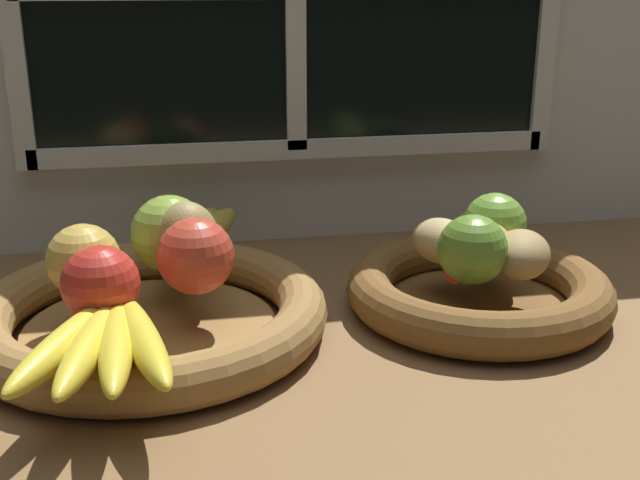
{
  "coord_description": "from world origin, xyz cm",
  "views": [
    {
      "loc": [
        -14.7,
        -68.0,
        32.74
      ],
      "look_at": [
        -1.72,
        2.27,
        8.55
      ],
      "focal_mm": 44.4,
      "sensor_mm": 36.0,
      "label": 1
    }
  ],
  "objects_px": {
    "potato_large": "(481,245)",
    "apple_golden_left": "(84,260)",
    "apple_red_front": "(101,284)",
    "potato_back": "(484,231)",
    "banana_bunch_back": "(188,234)",
    "fruit_bowl_left": "(150,315)",
    "pear_brown": "(186,239)",
    "apple_green_back": "(170,233)",
    "potato_oblong": "(442,241)",
    "potato_small": "(521,254)",
    "lime_near": "(472,250)",
    "lime_far": "(494,225)",
    "chili_pepper": "(489,259)",
    "apple_red_right": "(196,256)",
    "banana_bunch_front": "(105,339)",
    "fruit_bowl_right": "(478,291)"
  },
  "relations": [
    {
      "from": "potato_large",
      "to": "apple_golden_left",
      "type": "bearing_deg",
      "value": 179.97
    },
    {
      "from": "apple_red_front",
      "to": "potato_back",
      "type": "bearing_deg",
      "value": 14.83
    },
    {
      "from": "banana_bunch_back",
      "to": "potato_large",
      "type": "height_order",
      "value": "potato_large"
    },
    {
      "from": "fruit_bowl_left",
      "to": "pear_brown",
      "type": "relative_size",
      "value": 4.49
    },
    {
      "from": "apple_green_back",
      "to": "apple_red_front",
      "type": "relative_size",
      "value": 1.16
    },
    {
      "from": "potato_back",
      "to": "potato_oblong",
      "type": "relative_size",
      "value": 0.94
    },
    {
      "from": "potato_small",
      "to": "lime_near",
      "type": "xyz_separation_m",
      "value": [
        -0.05,
        -0.01,
        0.01
      ]
    },
    {
      "from": "banana_bunch_back",
      "to": "lime_far",
      "type": "xyz_separation_m",
      "value": [
        0.31,
        -0.08,
        0.02
      ]
    },
    {
      "from": "chili_pepper",
      "to": "apple_green_back",
      "type": "bearing_deg",
      "value": 138.01
    },
    {
      "from": "apple_red_right",
      "to": "potato_small",
      "type": "bearing_deg",
      "value": -3.11
    },
    {
      "from": "apple_golden_left",
      "to": "banana_bunch_front",
      "type": "height_order",
      "value": "apple_golden_left"
    },
    {
      "from": "pear_brown",
      "to": "potato_oblong",
      "type": "xyz_separation_m",
      "value": [
        0.26,
        -0.01,
        -0.01
      ]
    },
    {
      "from": "apple_red_front",
      "to": "pear_brown",
      "type": "distance_m",
      "value": 0.12
    },
    {
      "from": "fruit_bowl_left",
      "to": "banana_bunch_front",
      "type": "xyz_separation_m",
      "value": [
        -0.03,
        -0.13,
        0.04
      ]
    },
    {
      "from": "apple_red_front",
      "to": "apple_golden_left",
      "type": "distance_m",
      "value": 0.06
    },
    {
      "from": "banana_bunch_back",
      "to": "lime_far",
      "type": "bearing_deg",
      "value": -14.53
    },
    {
      "from": "apple_red_front",
      "to": "lime_near",
      "type": "distance_m",
      "value": 0.34
    },
    {
      "from": "banana_bunch_back",
      "to": "potato_back",
      "type": "height_order",
      "value": "potato_back"
    },
    {
      "from": "apple_green_back",
      "to": "pear_brown",
      "type": "relative_size",
      "value": 1.03
    },
    {
      "from": "fruit_bowl_right",
      "to": "lime_far",
      "type": "height_order",
      "value": "lime_far"
    },
    {
      "from": "fruit_bowl_right",
      "to": "potato_oblong",
      "type": "xyz_separation_m",
      "value": [
        -0.03,
        0.03,
        0.05
      ]
    },
    {
      "from": "banana_bunch_back",
      "to": "lime_near",
      "type": "height_order",
      "value": "lime_near"
    },
    {
      "from": "banana_bunch_front",
      "to": "potato_back",
      "type": "height_order",
      "value": "potato_back"
    },
    {
      "from": "pear_brown",
      "to": "potato_back",
      "type": "xyz_separation_m",
      "value": [
        0.31,
        0.01,
        -0.01
      ]
    },
    {
      "from": "apple_green_back",
      "to": "banana_bunch_front",
      "type": "bearing_deg",
      "value": -106.07
    },
    {
      "from": "fruit_bowl_right",
      "to": "chili_pepper",
      "type": "height_order",
      "value": "chili_pepper"
    },
    {
      "from": "fruit_bowl_right",
      "to": "apple_golden_left",
      "type": "height_order",
      "value": "apple_golden_left"
    },
    {
      "from": "fruit_bowl_left",
      "to": "potato_small",
      "type": "xyz_separation_m",
      "value": [
        0.36,
        -0.03,
        0.05
      ]
    },
    {
      "from": "potato_oblong",
      "to": "chili_pepper",
      "type": "bearing_deg",
      "value": -37.25
    },
    {
      "from": "pear_brown",
      "to": "apple_red_front",
      "type": "bearing_deg",
      "value": -128.21
    },
    {
      "from": "potato_back",
      "to": "chili_pepper",
      "type": "height_order",
      "value": "potato_back"
    },
    {
      "from": "fruit_bowl_right",
      "to": "potato_back",
      "type": "height_order",
      "value": "potato_back"
    },
    {
      "from": "fruit_bowl_right",
      "to": "banana_bunch_front",
      "type": "bearing_deg",
      "value": -160.35
    },
    {
      "from": "lime_far",
      "to": "banana_bunch_back",
      "type": "bearing_deg",
      "value": 165.47
    },
    {
      "from": "chili_pepper",
      "to": "fruit_bowl_right",
      "type": "bearing_deg",
      "value": 113.91
    },
    {
      "from": "apple_green_back",
      "to": "lime_far",
      "type": "bearing_deg",
      "value": -2.74
    },
    {
      "from": "apple_red_right",
      "to": "lime_near",
      "type": "relative_size",
      "value": 1.07
    },
    {
      "from": "banana_bunch_front",
      "to": "lime_far",
      "type": "distance_m",
      "value": 0.42
    },
    {
      "from": "potato_large",
      "to": "potato_oblong",
      "type": "bearing_deg",
      "value": 142.13
    },
    {
      "from": "fruit_bowl_left",
      "to": "potato_oblong",
      "type": "height_order",
      "value": "potato_oblong"
    },
    {
      "from": "fruit_bowl_left",
      "to": "potato_back",
      "type": "bearing_deg",
      "value": 6.57
    },
    {
      "from": "apple_red_front",
      "to": "banana_bunch_front",
      "type": "xyz_separation_m",
      "value": [
        0.01,
        -0.07,
        -0.02
      ]
    },
    {
      "from": "banana_bunch_back",
      "to": "pear_brown",
      "type": "bearing_deg",
      "value": -91.59
    },
    {
      "from": "potato_oblong",
      "to": "potato_large",
      "type": "relative_size",
      "value": 1.13
    },
    {
      "from": "fruit_bowl_right",
      "to": "pear_brown",
      "type": "distance_m",
      "value": 0.3
    },
    {
      "from": "lime_far",
      "to": "chili_pepper",
      "type": "xyz_separation_m",
      "value": [
        -0.02,
        -0.04,
        -0.02
      ]
    },
    {
      "from": "lime_far",
      "to": "apple_red_front",
      "type": "bearing_deg",
      "value": -166.15
    },
    {
      "from": "potato_oblong",
      "to": "fruit_bowl_right",
      "type": "bearing_deg",
      "value": -37.87
    },
    {
      "from": "banana_bunch_front",
      "to": "lime_near",
      "type": "xyz_separation_m",
      "value": [
        0.33,
        0.09,
        0.02
      ]
    },
    {
      "from": "apple_golden_left",
      "to": "potato_small",
      "type": "height_order",
      "value": "apple_golden_left"
    }
  ]
}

